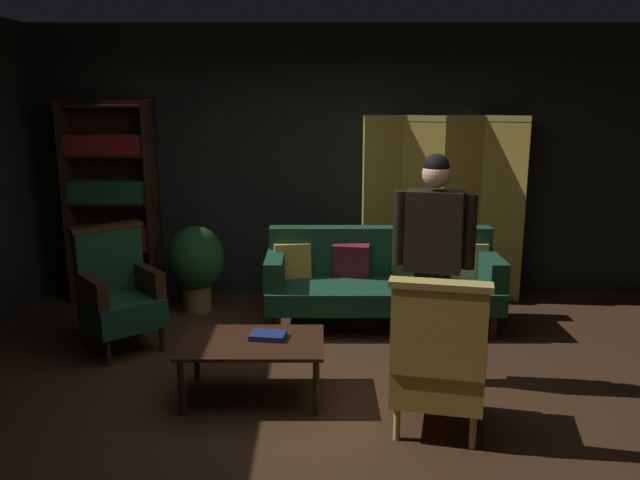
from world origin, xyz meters
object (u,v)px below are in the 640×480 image
velvet_couch (379,276)px  coffee_table (250,347)px  armchair_gilt_accent (435,359)px  folding_screen (439,206)px  potted_plant (193,262)px  bookshelf (109,199)px  armchair_wing_left (115,293)px  book_navy_cloth (265,336)px  standing_figure (431,248)px

velvet_couch → coffee_table: size_ratio=2.12×
velvet_couch → armchair_gilt_accent: bearing=-85.2°
folding_screen → velvet_couch: folding_screen is taller
coffee_table → potted_plant: potted_plant is taller
folding_screen → bookshelf: bookshelf is taller
coffee_table → armchair_wing_left: armchair_wing_left is taller
coffee_table → armchair_wing_left: (-1.21, 0.90, 0.12)m
coffee_table → book_navy_cloth: 0.14m
armchair_wing_left → book_navy_cloth: (1.32, -0.85, -0.05)m
bookshelf → velvet_couch: size_ratio=0.97×
velvet_couch → armchair_gilt_accent: 1.98m
armchair_wing_left → bookshelf: bearing=108.3°
velvet_couch → standing_figure: (0.24, -1.24, 0.57)m
velvet_couch → standing_figure: bearing=-79.0°
standing_figure → book_navy_cloth: 1.33m
folding_screen → potted_plant: size_ratio=2.22×
standing_figure → book_navy_cloth: (-1.18, -0.21, -0.59)m
standing_figure → coffee_table: bearing=-168.7°
armchair_gilt_accent → standing_figure: bearing=84.1°
armchair_gilt_accent → armchair_wing_left: (-2.42, 1.37, 0.00)m
coffee_table → potted_plant: size_ratio=1.17×
bookshelf → potted_plant: (0.91, -0.38, -0.57)m
coffee_table → armchair_gilt_accent: armchair_gilt_accent is taller
book_navy_cloth → standing_figure: bearing=10.0°
coffee_table → armchair_gilt_accent: size_ratio=0.96×
folding_screen → velvet_couch: bearing=-131.5°
coffee_table → standing_figure: (1.29, 0.26, 0.65)m
velvet_couch → armchair_gilt_accent: (0.17, -1.97, 0.03)m
bookshelf → armchair_gilt_accent: (2.87, -2.71, -0.58)m
book_navy_cloth → bookshelf: bearing=128.8°
coffee_table → book_navy_cloth: book_navy_cloth is taller
armchair_wing_left → standing_figure: 2.64m
potted_plant → folding_screen: bearing=9.5°
velvet_couch → standing_figure: 1.39m
armchair_wing_left → book_navy_cloth: 1.57m
bookshelf → armchair_wing_left: 1.52m
velvet_couch → book_navy_cloth: (-0.94, -1.45, -0.02)m
potted_plant → armchair_gilt_accent: bearing=-50.0°
bookshelf → coffee_table: bearing=-53.5°
standing_figure → folding_screen: bearing=77.6°
folding_screen → book_navy_cloth: size_ratio=7.81×
coffee_table → potted_plant: (-0.75, 1.86, 0.12)m
armchair_wing_left → standing_figure: (2.50, -0.64, 0.54)m
folding_screen → bookshelf: 3.39m
potted_plant → book_navy_cloth: potted_plant is taller
coffee_table → standing_figure: size_ratio=0.59×
standing_figure → bookshelf: bearing=146.1°
coffee_table → bookshelf: bearing=126.5°
folding_screen → armchair_wing_left: size_ratio=1.83×
armchair_gilt_accent → book_navy_cloth: size_ratio=4.28×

